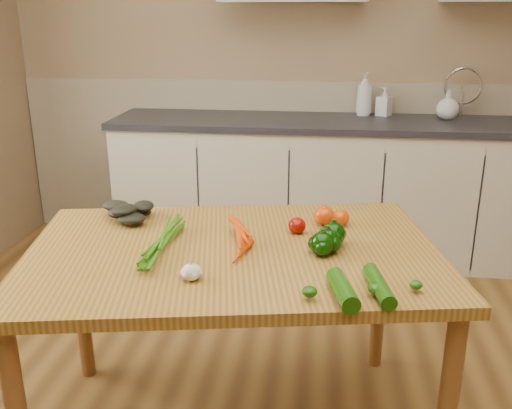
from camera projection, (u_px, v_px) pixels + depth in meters
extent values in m
cube|color=#997E5B|center=(309.00, 50.00, 3.77)|extent=(4.00, 0.02, 2.60)
cube|color=tan|center=(306.00, 161.00, 3.99)|extent=(3.98, 0.03, 1.10)
cube|color=beige|center=(334.00, 191.00, 3.73)|extent=(2.80, 0.60, 0.86)
cube|color=#2C2C31|center=(337.00, 123.00, 3.59)|extent=(2.84, 0.64, 0.04)
cube|color=#99999E|center=(465.00, 132.00, 3.51)|extent=(0.55, 0.42, 0.10)
cylinder|color=silver|center=(462.00, 98.00, 3.62)|extent=(0.02, 0.02, 0.24)
cube|color=#A1732E|center=(233.00, 254.00, 1.99)|extent=(1.57, 1.15, 0.04)
cylinder|color=brown|center=(81.00, 302.00, 2.45)|extent=(0.06, 0.06, 0.72)
cylinder|color=brown|center=(379.00, 293.00, 2.52)|extent=(0.06, 0.06, 0.72)
imported|color=silver|center=(364.00, 94.00, 3.68)|extent=(0.15, 0.15, 0.27)
imported|color=silver|center=(384.00, 101.00, 3.68)|extent=(0.12, 0.12, 0.18)
imported|color=silver|center=(448.00, 105.00, 3.58)|extent=(0.20, 0.20, 0.18)
ellipsoid|color=white|center=(192.00, 272.00, 1.75)|extent=(0.06, 0.06, 0.05)
sphere|color=black|center=(327.00, 241.00, 1.94)|extent=(0.08, 0.08, 0.08)
sphere|color=black|center=(333.00, 234.00, 2.00)|extent=(0.08, 0.08, 0.08)
sphere|color=black|center=(322.00, 244.00, 1.92)|extent=(0.08, 0.08, 0.08)
ellipsoid|color=#890A02|center=(297.00, 225.00, 2.11)|extent=(0.07, 0.07, 0.06)
ellipsoid|color=#D13F05|center=(324.00, 216.00, 2.20)|extent=(0.08, 0.08, 0.07)
ellipsoid|color=#D13F05|center=(340.00, 218.00, 2.19)|extent=(0.07, 0.07, 0.06)
cylinder|color=#144407|center=(379.00, 286.00, 1.66)|extent=(0.09, 0.22, 0.05)
cylinder|color=#144407|center=(343.00, 290.00, 1.63)|extent=(0.10, 0.20, 0.06)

